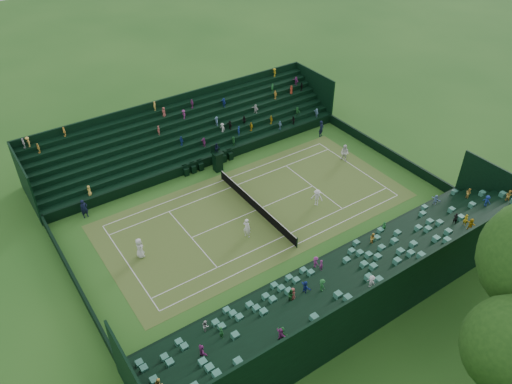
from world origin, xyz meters
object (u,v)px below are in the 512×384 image
umpire_chair (217,159)px  player_near_east (247,228)px  player_near_west (140,248)px  player_far_east (317,197)px  tennis_net (256,206)px  player_far_west (345,153)px

umpire_chair → player_near_east: size_ratio=1.63×
player_near_west → player_far_east: bearing=-109.5°
umpire_chair → tennis_net: bearing=-3.7°
player_near_west → player_far_west: 22.52m
tennis_net → player_near_east: player_near_east is taller
player_far_east → player_near_east: bearing=-127.6°
tennis_net → umpire_chair: (-7.27, 0.47, 0.77)m
umpire_chair → player_far_east: bearing=24.6°
umpire_chair → player_far_west: 12.66m
tennis_net → player_far_west: bearing=97.8°
tennis_net → player_near_west: bearing=-91.6°
tennis_net → player_far_east: 5.43m
tennis_net → player_far_west: (-1.62, 11.78, 0.37)m
player_far_west → player_far_east: bearing=-73.1°
player_near_east → umpire_chair: bearing=-40.5°
tennis_net → umpire_chair: size_ratio=3.85×
player_far_east → player_near_west: bearing=-137.7°
tennis_net → player_near_east: size_ratio=6.27×
umpire_chair → player_near_west: (6.97, -11.16, -0.40)m
player_near_east → player_far_east: bearing=-112.8°
player_near_east → player_far_west: size_ratio=1.04×
umpire_chair → player_near_west: umpire_chair is taller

